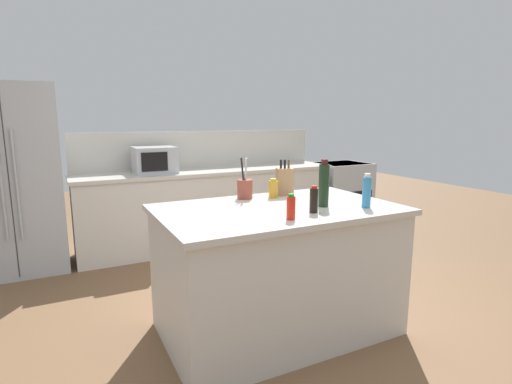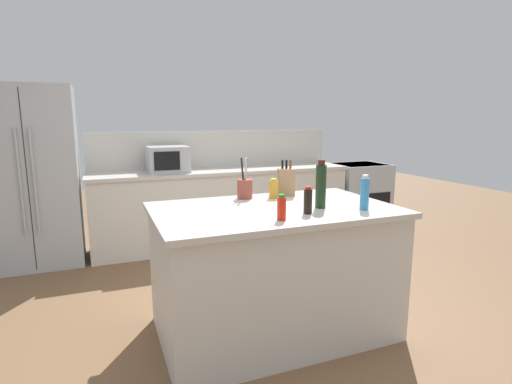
# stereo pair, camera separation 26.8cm
# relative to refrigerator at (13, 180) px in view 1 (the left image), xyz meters

# --- Properties ---
(ground_plane) EXTENTS (14.00, 14.00, 0.00)m
(ground_plane) POSITION_rel_refrigerator_xyz_m (1.79, -2.25, -0.95)
(ground_plane) COLOR brown
(back_counter_run) EXTENTS (3.20, 0.66, 0.94)m
(back_counter_run) POSITION_rel_refrigerator_xyz_m (2.09, -0.05, -0.48)
(back_counter_run) COLOR beige
(back_counter_run) RESTS_ON ground_plane
(wall_backsplash) EXTENTS (3.16, 0.03, 0.46)m
(wall_backsplash) POSITION_rel_refrigerator_xyz_m (2.09, 0.27, 0.22)
(wall_backsplash) COLOR beige
(wall_backsplash) RESTS_ON back_counter_run
(kitchen_island) EXTENTS (1.69, 1.05, 0.94)m
(kitchen_island) POSITION_rel_refrigerator_xyz_m (1.79, -2.25, -0.48)
(kitchen_island) COLOR beige
(kitchen_island) RESTS_ON ground_plane
(refrigerator) EXTENTS (0.90, 0.75, 1.90)m
(refrigerator) POSITION_rel_refrigerator_xyz_m (0.00, 0.00, 0.00)
(refrigerator) COLOR #ADB2B7
(refrigerator) RESTS_ON ground_plane
(range_oven) EXTENTS (0.76, 0.65, 0.92)m
(range_oven) POSITION_rel_refrigerator_xyz_m (4.11, -0.05, -0.48)
(range_oven) COLOR #ADB2B7
(range_oven) RESTS_ON ground_plane
(microwave) EXTENTS (0.46, 0.39, 0.30)m
(microwave) POSITION_rel_refrigerator_xyz_m (1.42, -0.05, 0.14)
(microwave) COLOR #ADB2B7
(microwave) RESTS_ON back_counter_run
(knife_block) EXTENTS (0.15, 0.13, 0.29)m
(knife_block) POSITION_rel_refrigerator_xyz_m (2.06, -1.88, 0.10)
(knife_block) COLOR #A87C54
(knife_block) RESTS_ON kitchen_island
(utensil_crock) EXTENTS (0.12, 0.12, 0.32)m
(utensil_crock) POSITION_rel_refrigerator_xyz_m (1.71, -1.87, 0.07)
(utensil_crock) COLOR brown
(utensil_crock) RESTS_ON kitchen_island
(hot_sauce_bottle) EXTENTS (0.06, 0.06, 0.16)m
(hot_sauce_bottle) POSITION_rel_refrigerator_xyz_m (1.68, -2.60, 0.07)
(hot_sauce_bottle) COLOR red
(hot_sauce_bottle) RESTS_ON kitchen_island
(wine_bottle) EXTENTS (0.07, 0.07, 0.34)m
(wine_bottle) POSITION_rel_refrigerator_xyz_m (2.09, -2.38, 0.15)
(wine_bottle) COLOR black
(wine_bottle) RESTS_ON kitchen_island
(honey_jar) EXTENTS (0.07, 0.07, 0.15)m
(honey_jar) POSITION_rel_refrigerator_xyz_m (1.92, -1.94, 0.06)
(honey_jar) COLOR gold
(honey_jar) RESTS_ON kitchen_island
(soy_sauce_bottle) EXTENTS (0.06, 0.06, 0.18)m
(soy_sauce_bottle) POSITION_rel_refrigerator_xyz_m (1.92, -2.50, 0.08)
(soy_sauce_bottle) COLOR black
(soy_sauce_bottle) RESTS_ON kitchen_island
(dish_soap_bottle) EXTENTS (0.06, 0.06, 0.24)m
(dish_soap_bottle) POSITION_rel_refrigerator_xyz_m (2.33, -2.55, 0.11)
(dish_soap_bottle) COLOR #3384BC
(dish_soap_bottle) RESTS_ON kitchen_island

